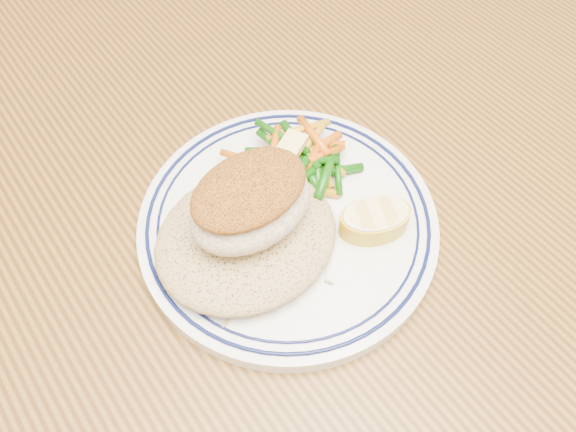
# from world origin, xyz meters

# --- Properties ---
(dining_table) EXTENTS (1.50, 0.90, 0.75)m
(dining_table) POSITION_xyz_m (0.00, 0.00, 0.65)
(dining_table) COLOR #4D2E0F
(dining_table) RESTS_ON ground
(plate) EXTENTS (0.25, 0.25, 0.02)m
(plate) POSITION_xyz_m (0.01, 0.00, 0.76)
(plate) COLOR white
(plate) RESTS_ON dining_table
(rice_pilaf) EXTENTS (0.15, 0.13, 0.03)m
(rice_pilaf) POSITION_xyz_m (-0.03, 0.00, 0.78)
(rice_pilaf) COLOR #A18350
(rice_pilaf) RESTS_ON plate
(fish_fillet) EXTENTS (0.10, 0.08, 0.05)m
(fish_fillet) POSITION_xyz_m (-0.02, 0.01, 0.81)
(fish_fillet) COLOR beige
(fish_fillet) RESTS_ON rice_pilaf
(vegetable_pile) EXTENTS (0.10, 0.10, 0.03)m
(vegetable_pile) POSITION_xyz_m (0.05, 0.03, 0.78)
(vegetable_pile) COLOR #CA550A
(vegetable_pile) RESTS_ON plate
(butter_pat) EXTENTS (0.03, 0.03, 0.01)m
(butter_pat) POSITION_xyz_m (0.05, 0.04, 0.80)
(butter_pat) COLOR #EEDD74
(butter_pat) RESTS_ON vegetable_pile
(lemon_wedge) EXTENTS (0.07, 0.07, 0.02)m
(lemon_wedge) POSITION_xyz_m (0.06, -0.05, 0.78)
(lemon_wedge) COLOR gold
(lemon_wedge) RESTS_ON plate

